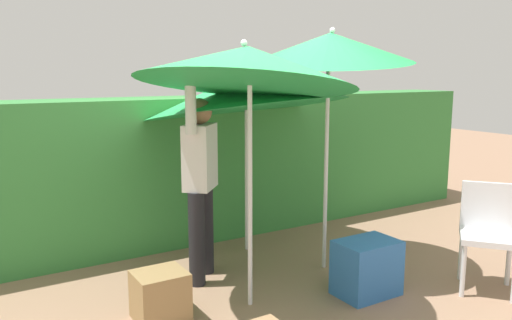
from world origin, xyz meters
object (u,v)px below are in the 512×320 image
chair_plastic (488,230)px  crate_cardboard (160,295)px  cooler_box (367,268)px  umbrella_yellow (244,92)px  umbrella_rainbow (330,48)px  person_vendor (200,176)px  umbrella_orange (247,66)px

chair_plastic → crate_cardboard: 2.74m
cooler_box → crate_cardboard: (-1.60, 0.49, -0.05)m
umbrella_yellow → cooler_box: 2.04m
umbrella_yellow → umbrella_rainbow: bearing=-63.3°
umbrella_rainbow → cooler_box: bearing=-98.5°
person_vendor → cooler_box: bearing=-45.1°
person_vendor → chair_plastic: size_ratio=2.11×
cooler_box → umbrella_orange: bearing=158.7°
umbrella_orange → umbrella_yellow: bearing=60.6°
umbrella_rainbow → cooler_box: (-0.10, -0.65, -1.79)m
umbrella_yellow → cooler_box: (0.31, -1.45, -1.39)m
umbrella_yellow → cooler_box: size_ratio=4.07×
umbrella_rainbow → umbrella_orange: 1.07m
umbrella_yellow → crate_cardboard: umbrella_yellow is taller
umbrella_yellow → chair_plastic: umbrella_yellow is taller
cooler_box → umbrella_rainbow: bearing=81.5°
umbrella_yellow → person_vendor: size_ratio=1.09×
umbrella_rainbow → chair_plastic: bearing=-51.1°
chair_plastic → umbrella_rainbow: bearing=128.9°
umbrella_yellow → person_vendor: bearing=-147.9°
umbrella_orange → person_vendor: size_ratio=1.16×
chair_plastic → crate_cardboard: chair_plastic is taller
umbrella_orange → cooler_box: 1.91m
person_vendor → umbrella_rainbow: bearing=-18.4°
umbrella_rainbow → person_vendor: 1.60m
umbrella_yellow → crate_cardboard: (-1.29, -0.97, -1.44)m
umbrella_rainbow → chair_plastic: umbrella_rainbow is taller
person_vendor → crate_cardboard: bearing=-138.3°
chair_plastic → umbrella_yellow: bearing=124.1°
umbrella_orange → chair_plastic: 2.45m
chair_plastic → umbrella_orange: bearing=157.4°
umbrella_rainbow → person_vendor: size_ratio=1.21×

